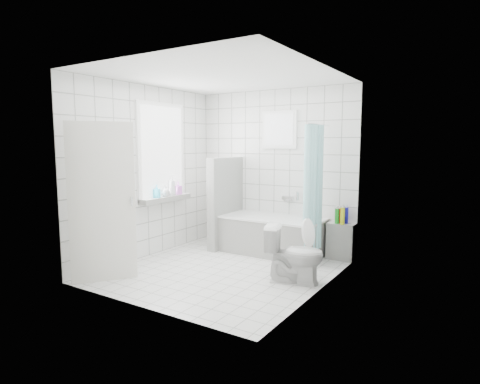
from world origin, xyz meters
The scene contains 19 objects.
ground centered at (0.00, 0.00, 0.00)m, with size 3.00×3.00×0.00m, color white.
ceiling centered at (0.00, 0.00, 2.60)m, with size 3.00×3.00×0.00m, color white.
wall_back centered at (0.00, 1.50, 1.30)m, with size 2.80×0.02×2.60m, color white.
wall_front centered at (0.00, -1.50, 1.30)m, with size 2.80×0.02×2.60m, color white.
wall_left centered at (-1.40, 0.00, 1.30)m, with size 0.02×3.00×2.60m, color white.
wall_right centered at (1.40, 0.00, 1.30)m, with size 0.02×3.00×2.60m, color white.
window_left centered at (-1.35, 0.30, 1.60)m, with size 0.01×0.90×1.40m, color white.
window_back centered at (0.10, 1.46, 1.95)m, with size 0.50×0.01×0.50m, color white.
window_sill centered at (-1.31, 0.30, 0.86)m, with size 0.18×1.02×0.08m, color white.
door centered at (-1.02, -1.15, 1.00)m, with size 0.04×0.80×2.00m, color silver.
bathtub centered at (0.17, 1.12, 0.29)m, with size 1.59×0.77×0.58m.
partition_wall centered at (-0.69, 1.07, 0.75)m, with size 0.15×0.85×1.50m, color white.
tiled_ledge centered at (1.20, 1.38, 0.28)m, with size 0.40×0.24×0.55m, color white.
toilet centered at (1.03, 0.07, 0.36)m, with size 0.40×0.71×0.72m, color white.
curtain_rod centered at (0.91, 1.10, 2.00)m, with size 0.02×0.02×0.80m, color silver.
shower_curtain centered at (0.91, 0.97, 1.10)m, with size 0.14×0.48×1.78m, color #41C0C0, non-canonical shape.
tub_faucet centered at (0.27, 1.46, 0.85)m, with size 0.18×0.06×0.06m, color silver.
sill_bottles centered at (-1.30, 0.37, 1.03)m, with size 0.17×0.62×0.33m.
ledge_bottles centered at (1.21, 1.34, 0.67)m, with size 0.18×0.18×0.25m.
Camera 1 is at (3.05, -4.40, 1.73)m, focal length 30.00 mm.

